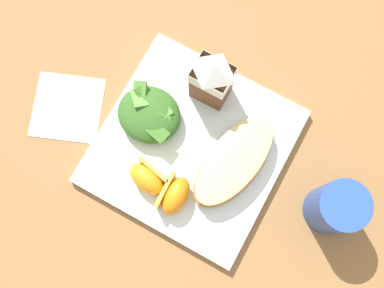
{
  "coord_description": "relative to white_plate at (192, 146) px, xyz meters",
  "views": [
    {
      "loc": [
        0.07,
        -0.13,
        0.72
      ],
      "look_at": [
        0.0,
        0.0,
        0.03
      ],
      "focal_mm": 43.14,
      "sensor_mm": 36.0,
      "label": 1
    }
  ],
  "objects": [
    {
      "name": "ground",
      "position": [
        0.0,
        0.0,
        -0.01
      ],
      "size": [
        3.0,
        3.0,
        0.0
      ],
      "primitive_type": "plane",
      "color": "olive"
    },
    {
      "name": "white_plate",
      "position": [
        0.0,
        0.0,
        0.0
      ],
      "size": [
        0.28,
        0.28,
        0.02
      ],
      "primitive_type": "cube",
      "color": "silver",
      "rests_on": "ground"
    },
    {
      "name": "cheesy_pizza_bread",
      "position": [
        0.07,
        0.01,
        0.03
      ],
      "size": [
        0.11,
        0.18,
        0.04
      ],
      "color": "#B77F42",
      "rests_on": "white_plate"
    },
    {
      "name": "green_salad_pile",
      "position": [
        -0.08,
        0.01,
        0.03
      ],
      "size": [
        0.1,
        0.09,
        0.05
      ],
      "color": "#336023",
      "rests_on": "white_plate"
    },
    {
      "name": "milk_carton",
      "position": [
        -0.02,
        0.09,
        0.07
      ],
      "size": [
        0.06,
        0.04,
        0.11
      ],
      "color": "brown",
      "rests_on": "white_plate"
    },
    {
      "name": "orange_wedge_front",
      "position": [
        -0.03,
        -0.08,
        0.03
      ],
      "size": [
        0.07,
        0.05,
        0.04
      ],
      "color": "orange",
      "rests_on": "white_plate"
    },
    {
      "name": "orange_wedge_middle",
      "position": [
        0.02,
        -0.08,
        0.03
      ],
      "size": [
        0.04,
        0.06,
        0.04
      ],
      "color": "orange",
      "rests_on": "white_plate"
    },
    {
      "name": "paper_napkin",
      "position": [
        -0.21,
        -0.04,
        -0.01
      ],
      "size": [
        0.14,
        0.14,
        0.0
      ],
      "primitive_type": "cube",
      "rotation": [
        0.0,
        0.0,
        0.38
      ],
      "color": "white",
      "rests_on": "ground"
    },
    {
      "name": "drinking_blue_cup",
      "position": [
        0.23,
        0.01,
        0.04
      ],
      "size": [
        0.07,
        0.07,
        0.1
      ],
      "primitive_type": "cylinder",
      "color": "#284CA3",
      "rests_on": "ground"
    }
  ]
}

